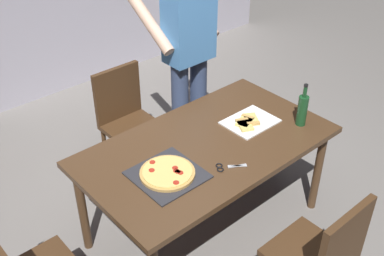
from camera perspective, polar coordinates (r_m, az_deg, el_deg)
name	(u,v)px	position (r m, az deg, el deg)	size (l,w,h in m)	color
ground_plane	(205,225)	(3.62, 1.60, -11.57)	(12.00, 12.00, 0.00)	gray
dining_table	(207,152)	(3.17, 1.79, -2.96)	(1.69, 0.95, 0.75)	#4C331E
chair_near_camera	(323,254)	(2.85, 15.43, -14.38)	(0.42, 0.42, 0.90)	#472D19
chair_far_side	(126,115)	(3.90, -7.91, 1.52)	(0.42, 0.42, 0.90)	#472D19
person_serving_pizza	(188,53)	(3.76, -0.51, 9.03)	(0.55, 0.54, 1.75)	#38476B
pepperoni_pizza_on_tray	(167,173)	(2.86, -2.97, -5.48)	(0.40, 0.40, 0.04)	#2D2D33
pizza_slices_on_towel	(249,122)	(3.35, 6.83, 0.76)	(0.36, 0.28, 0.03)	white
wine_bottle	(302,110)	(3.35, 13.14, 2.18)	(0.07, 0.07, 0.32)	#194723
kitchen_scissors	(226,167)	(2.93, 4.11, -4.69)	(0.19, 0.15, 0.01)	silver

